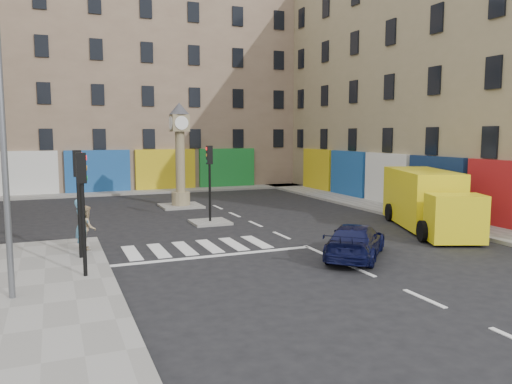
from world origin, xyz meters
TOP-DOWN VIEW (x-y plane):
  - ground at (0.00, 0.00)m, footprint 120.00×120.00m
  - sidewalk_right at (8.70, 10.00)m, footprint 2.60×30.00m
  - sidewalk_far at (-4.00, 22.20)m, footprint 32.00×2.40m
  - island_near at (-2.00, 8.00)m, footprint 1.80×1.80m
  - island_far at (-2.00, 14.00)m, footprint 2.40×2.40m
  - building_right at (15.00, 10.00)m, footprint 10.00×30.00m
  - building_far at (-4.00, 28.00)m, footprint 32.00×10.00m
  - traffic_light_left_near at (-8.30, 0.20)m, footprint 0.28×0.22m
  - traffic_light_left_far at (-8.30, 2.60)m, footprint 0.28×0.22m
  - traffic_light_island at (-2.00, 8.00)m, footprint 0.28×0.22m
  - lamp_post at (-10.20, -1.20)m, footprint 0.50×0.25m
  - clock_pillar at (-2.00, 14.00)m, footprint 1.20×1.20m
  - navy_sedan at (0.78, -0.52)m, footprint 4.11×4.25m
  - yellow_van at (6.87, 2.84)m, footprint 4.76×7.66m
  - pedestrian_blue at (-8.19, 3.55)m, footprint 0.49×0.72m
  - pedestrian_tan at (-8.00, 3.86)m, footprint 0.64×0.81m

SIDE VIEW (x-z plane):
  - ground at x=0.00m, z-range 0.00..0.00m
  - island_near at x=-2.00m, z-range 0.00..0.12m
  - island_far at x=-2.00m, z-range 0.00..0.12m
  - sidewalk_right at x=8.70m, z-range 0.00..0.15m
  - sidewalk_far at x=-4.00m, z-range 0.00..0.15m
  - navy_sedan at x=0.78m, z-range 0.00..1.22m
  - pedestrian_tan at x=-8.00m, z-range 0.15..1.77m
  - pedestrian_blue at x=-8.19m, z-range 0.15..2.08m
  - yellow_van at x=6.87m, z-range -0.01..2.67m
  - traffic_light_island at x=-2.00m, z-range 0.74..4.44m
  - traffic_light_left_near at x=-8.30m, z-range 0.77..4.47m
  - traffic_light_left_far at x=-8.30m, z-range 0.77..4.47m
  - clock_pillar at x=-2.00m, z-range 0.50..6.60m
  - lamp_post at x=-10.20m, z-range 0.64..8.94m
  - building_right at x=15.00m, z-range 0.00..16.00m
  - building_far at x=-4.00m, z-range 0.00..17.00m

